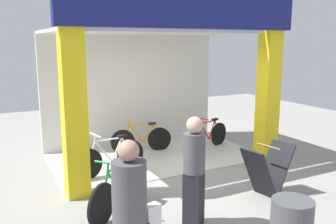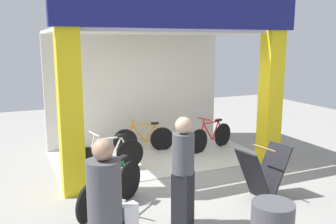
{
  "view_description": "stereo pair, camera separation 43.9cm",
  "coord_description": "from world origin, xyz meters",
  "px_view_note": "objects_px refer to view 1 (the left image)",
  "views": [
    {
      "loc": [
        -3.34,
        -5.88,
        2.57
      ],
      "look_at": [
        0.0,
        0.67,
        1.15
      ],
      "focal_mm": 38.88,
      "sensor_mm": 36.0,
      "label": 1
    },
    {
      "loc": [
        -2.95,
        -6.07,
        2.57
      ],
      "look_at": [
        0.0,
        0.67,
        1.15
      ],
      "focal_mm": 38.88,
      "sensor_mm": 36.0,
      "label": 2
    }
  ],
  "objects_px": {
    "bicycle_parked_0": "(120,190)",
    "sandwich_board_sign": "(267,171)",
    "pedestrian_0": "(131,221)",
    "bicycle_inside_1": "(110,158)",
    "pedestrian_1": "(194,171)",
    "bicycle_inside_2": "(142,139)",
    "bicycle_inside_0": "(208,136)"
  },
  "relations": [
    {
      "from": "bicycle_parked_0",
      "to": "bicycle_inside_2",
      "type": "bearing_deg",
      "value": 60.9
    },
    {
      "from": "sandwich_board_sign",
      "to": "pedestrian_1",
      "type": "height_order",
      "value": "pedestrian_1"
    },
    {
      "from": "bicycle_inside_2",
      "to": "bicycle_inside_0",
      "type": "bearing_deg",
      "value": -18.29
    },
    {
      "from": "sandwich_board_sign",
      "to": "pedestrian_0",
      "type": "xyz_separation_m",
      "value": [
        -2.96,
        -1.35,
        0.42
      ]
    },
    {
      "from": "bicycle_inside_2",
      "to": "pedestrian_1",
      "type": "bearing_deg",
      "value": -101.28
    },
    {
      "from": "bicycle_inside_2",
      "to": "bicycle_parked_0",
      "type": "bearing_deg",
      "value": -119.1
    },
    {
      "from": "bicycle_inside_1",
      "to": "pedestrian_1",
      "type": "relative_size",
      "value": 0.98
    },
    {
      "from": "sandwich_board_sign",
      "to": "pedestrian_0",
      "type": "distance_m",
      "value": 3.28
    },
    {
      "from": "bicycle_inside_0",
      "to": "bicycle_inside_1",
      "type": "height_order",
      "value": "bicycle_inside_1"
    },
    {
      "from": "bicycle_inside_2",
      "to": "pedestrian_0",
      "type": "bearing_deg",
      "value": -114.07
    },
    {
      "from": "pedestrian_0",
      "to": "bicycle_parked_0",
      "type": "bearing_deg",
      "value": 73.73
    },
    {
      "from": "bicycle_inside_2",
      "to": "bicycle_parked_0",
      "type": "distance_m",
      "value": 3.08
    },
    {
      "from": "bicycle_inside_0",
      "to": "pedestrian_0",
      "type": "relative_size",
      "value": 0.84
    },
    {
      "from": "sandwich_board_sign",
      "to": "pedestrian_1",
      "type": "bearing_deg",
      "value": -169.32
    },
    {
      "from": "bicycle_inside_1",
      "to": "bicycle_inside_2",
      "type": "height_order",
      "value": "bicycle_inside_1"
    },
    {
      "from": "bicycle_inside_0",
      "to": "pedestrian_1",
      "type": "xyz_separation_m",
      "value": [
        -2.24,
        -3.05,
        0.48
      ]
    },
    {
      "from": "bicycle_inside_1",
      "to": "pedestrian_0",
      "type": "relative_size",
      "value": 0.92
    },
    {
      "from": "bicycle_inside_0",
      "to": "bicycle_parked_0",
      "type": "xyz_separation_m",
      "value": [
        -3.03,
        -2.18,
        0.03
      ]
    },
    {
      "from": "bicycle_inside_1",
      "to": "bicycle_inside_2",
      "type": "xyz_separation_m",
      "value": [
        1.13,
        1.08,
        -0.02
      ]
    },
    {
      "from": "bicycle_inside_0",
      "to": "pedestrian_1",
      "type": "relative_size",
      "value": 0.89
    },
    {
      "from": "bicycle_inside_2",
      "to": "bicycle_parked_0",
      "type": "relative_size",
      "value": 1.12
    },
    {
      "from": "sandwich_board_sign",
      "to": "pedestrian_0",
      "type": "bearing_deg",
      "value": -155.57
    },
    {
      "from": "bicycle_parked_0",
      "to": "pedestrian_1",
      "type": "relative_size",
      "value": 0.81
    },
    {
      "from": "bicycle_parked_0",
      "to": "sandwich_board_sign",
      "type": "height_order",
      "value": "bicycle_parked_0"
    },
    {
      "from": "pedestrian_1",
      "to": "sandwich_board_sign",
      "type": "bearing_deg",
      "value": 10.68
    },
    {
      "from": "bicycle_parked_0",
      "to": "pedestrian_1",
      "type": "distance_m",
      "value": 1.26
    },
    {
      "from": "bicycle_inside_2",
      "to": "pedestrian_1",
      "type": "height_order",
      "value": "pedestrian_1"
    },
    {
      "from": "pedestrian_1",
      "to": "bicycle_inside_1",
      "type": "bearing_deg",
      "value": 99.58
    },
    {
      "from": "bicycle_inside_1",
      "to": "pedestrian_1",
      "type": "height_order",
      "value": "pedestrian_1"
    },
    {
      "from": "bicycle_inside_2",
      "to": "sandwich_board_sign",
      "type": "height_order",
      "value": "sandwich_board_sign"
    },
    {
      "from": "bicycle_parked_0",
      "to": "pedestrian_0",
      "type": "distance_m",
      "value": 2.05
    },
    {
      "from": "bicycle_inside_0",
      "to": "pedestrian_0",
      "type": "xyz_separation_m",
      "value": [
        -3.59,
        -4.1,
        0.54
      ]
    }
  ]
}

